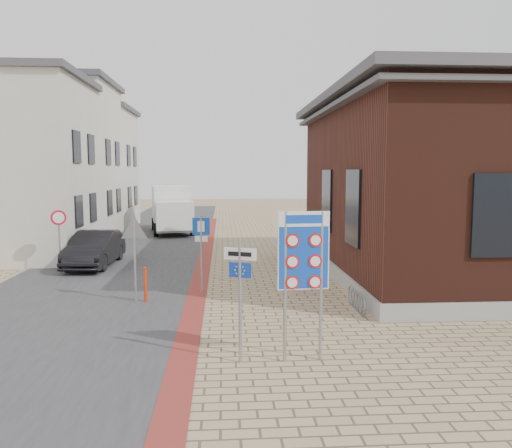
{
  "coord_description": "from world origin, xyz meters",
  "views": [
    {
      "loc": [
        -1.13,
        -11.49,
        3.95
      ],
      "look_at": [
        -0.05,
        4.95,
        2.2
      ],
      "focal_mm": 35.0,
      "sensor_mm": 36.0,
      "label": 1
    }
  ],
  "objects_px": {
    "parking_sign": "(201,240)",
    "bollard": "(145,285)",
    "box_truck": "(172,209)",
    "sedan": "(95,249)",
    "essen_sign": "(240,282)",
    "border_sign": "(303,253)"
  },
  "relations": [
    {
      "from": "sedan",
      "to": "essen_sign",
      "type": "relative_size",
      "value": 1.73
    },
    {
      "from": "box_truck",
      "to": "parking_sign",
      "type": "height_order",
      "value": "box_truck"
    },
    {
      "from": "border_sign",
      "to": "parking_sign",
      "type": "xyz_separation_m",
      "value": [
        -2.35,
        6.0,
        -0.54
      ]
    },
    {
      "from": "sedan",
      "to": "bollard",
      "type": "xyz_separation_m",
      "value": [
        3.0,
        -5.99,
        -0.19
      ]
    },
    {
      "from": "bollard",
      "to": "border_sign",
      "type": "bearing_deg",
      "value": -51.09
    },
    {
      "from": "sedan",
      "to": "essen_sign",
      "type": "bearing_deg",
      "value": -60.33
    },
    {
      "from": "sedan",
      "to": "border_sign",
      "type": "bearing_deg",
      "value": -55.24
    },
    {
      "from": "sedan",
      "to": "parking_sign",
      "type": "height_order",
      "value": "parking_sign"
    },
    {
      "from": "sedan",
      "to": "essen_sign",
      "type": "height_order",
      "value": "essen_sign"
    },
    {
      "from": "box_truck",
      "to": "essen_sign",
      "type": "height_order",
      "value": "box_truck"
    },
    {
      "from": "box_truck",
      "to": "parking_sign",
      "type": "xyz_separation_m",
      "value": [
        2.59,
        -16.21,
        0.19
      ]
    },
    {
      "from": "parking_sign",
      "to": "bollard",
      "type": "xyz_separation_m",
      "value": [
        -1.65,
        -1.04,
        -1.2
      ]
    },
    {
      "from": "box_truck",
      "to": "bollard",
      "type": "height_order",
      "value": "box_truck"
    },
    {
      "from": "sedan",
      "to": "box_truck",
      "type": "relative_size",
      "value": 0.74
    },
    {
      "from": "sedan",
      "to": "essen_sign",
      "type": "xyz_separation_m",
      "value": [
        5.7,
        -10.95,
        0.97
      ]
    },
    {
      "from": "parking_sign",
      "to": "bollard",
      "type": "distance_m",
      "value": 2.29
    },
    {
      "from": "essen_sign",
      "to": "bollard",
      "type": "bearing_deg",
      "value": 140.09
    },
    {
      "from": "border_sign",
      "to": "bollard",
      "type": "xyz_separation_m",
      "value": [
        -4.0,
        4.96,
        -1.74
      ]
    },
    {
      "from": "essen_sign",
      "to": "bollard",
      "type": "xyz_separation_m",
      "value": [
        -2.7,
        4.96,
        -1.16
      ]
    },
    {
      "from": "sedan",
      "to": "parking_sign",
      "type": "bearing_deg",
      "value": -44.63
    },
    {
      "from": "essen_sign",
      "to": "bollard",
      "type": "relative_size",
      "value": 2.39
    },
    {
      "from": "box_truck",
      "to": "bollard",
      "type": "distance_m",
      "value": 17.31
    }
  ]
}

